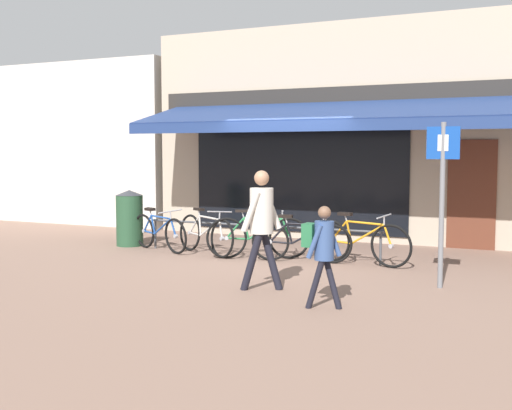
{
  "coord_description": "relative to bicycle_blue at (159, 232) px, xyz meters",
  "views": [
    {
      "loc": [
        4.5,
        -10.4,
        1.87
      ],
      "look_at": [
        0.36,
        -1.47,
        1.05
      ],
      "focal_mm": 45.0,
      "sensor_mm": 36.0,
      "label": 1
    }
  ],
  "objects": [
    {
      "name": "bicycle_orange",
      "position": [
        3.84,
        0.15,
        0.03
      ],
      "size": [
        1.79,
        0.57,
        0.86
      ],
      "rotation": [
        0.05,
        0.0,
        -0.19
      ],
      "color": "black",
      "rests_on": "ground_plane"
    },
    {
      "name": "parking_sign",
      "position": [
        5.34,
        -1.15,
        1.04
      ],
      "size": [
        0.44,
        0.07,
        2.27
      ],
      "color": "slate",
      "rests_on": "ground_plane"
    },
    {
      "name": "pedestrian_adult",
      "position": [
        3.16,
        -2.29,
        0.64
      ],
      "size": [
        0.54,
        0.55,
        1.63
      ],
      "rotation": [
        0.0,
        0.0,
        0.1
      ],
      "color": "black",
      "rests_on": "ground_plane"
    },
    {
      "name": "ground_plane",
      "position": [
        2.19,
        0.29,
        -0.36
      ],
      "size": [
        160.0,
        160.0,
        0.0
      ],
      "primitive_type": "plane",
      "color": "#846656"
    },
    {
      "name": "shop_front",
      "position": [
        2.67,
        4.22,
        1.92
      ],
      "size": [
        8.75,
        4.9,
        4.55
      ],
      "color": "tan",
      "rests_on": "ground_plane"
    },
    {
      "name": "bicycle_blue",
      "position": [
        0.0,
        0.0,
        0.0
      ],
      "size": [
        1.62,
        0.8,
        0.81
      ],
      "rotation": [
        0.07,
        0.0,
        -0.4
      ],
      "color": "black",
      "rests_on": "ground_plane"
    },
    {
      "name": "bicycle_silver",
      "position": [
        0.98,
        0.04,
        0.01
      ],
      "size": [
        1.6,
        0.88,
        0.84
      ],
      "rotation": [
        -0.08,
        0.0,
        -0.47
      ],
      "color": "black",
      "rests_on": "ground_plane"
    },
    {
      "name": "neighbour_building",
      "position": [
        -5.24,
        4.75,
        1.71
      ],
      "size": [
        6.68,
        4.0,
        4.15
      ],
      "color": "beige",
      "rests_on": "ground_plane"
    },
    {
      "name": "bike_rack_rail",
      "position": [
        1.96,
        0.24,
        0.13
      ],
      "size": [
        4.51,
        0.04,
        0.57
      ],
      "color": "#47494F",
      "rests_on": "ground_plane"
    },
    {
      "name": "pedestrian_child",
      "position": [
        4.23,
        -2.93,
        0.42
      ],
      "size": [
        0.47,
        0.36,
        1.24
      ],
      "rotation": [
        0.0,
        0.0,
        -0.04
      ],
      "color": "black",
      "rests_on": "ground_plane"
    },
    {
      "name": "bicycle_black",
      "position": [
        2.86,
        -0.03,
        0.0
      ],
      "size": [
        1.72,
        0.52,
        0.8
      ],
      "rotation": [
        0.03,
        0.0,
        0.18
      ],
      "color": "black",
      "rests_on": "ground_plane"
    },
    {
      "name": "litter_bin",
      "position": [
        -0.92,
        0.34,
        0.2
      ],
      "size": [
        0.54,
        0.54,
        1.11
      ],
      "color": "#23472D",
      "rests_on": "ground_plane"
    },
    {
      "name": "bicycle_green",
      "position": [
        2.04,
        0.01,
        0.03
      ],
      "size": [
        1.71,
        0.87,
        0.87
      ],
      "rotation": [
        -0.09,
        0.0,
        0.42
      ],
      "color": "black",
      "rests_on": "ground_plane"
    }
  ]
}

